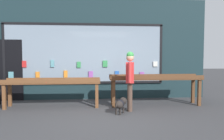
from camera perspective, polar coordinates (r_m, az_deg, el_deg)
ground_plane at (r=5.69m, az=-1.20°, el=-12.01°), size 40.00×40.00×0.00m
shopfront_facade at (r=7.86m, az=-3.01°, el=5.31°), size 7.45×0.29×3.57m
display_table_left at (r=6.80m, az=-15.27°, el=-3.55°), size 2.86×0.60×0.86m
display_table_right at (r=6.96m, az=11.23°, el=-2.74°), size 2.86×0.61×0.95m
person_browsing at (r=6.13m, az=4.72°, el=-1.67°), size 0.30×0.65×1.66m
small_dog at (r=5.92m, az=2.23°, el=-8.76°), size 0.41×0.56×0.40m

